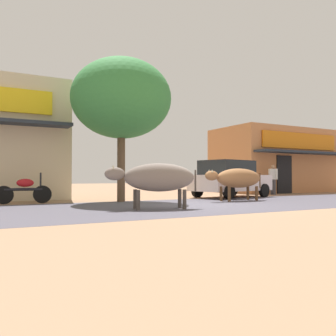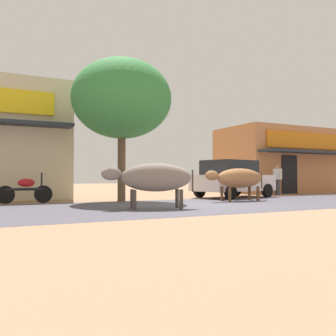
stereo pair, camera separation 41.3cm
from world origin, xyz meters
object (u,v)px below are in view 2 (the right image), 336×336
at_px(cow_near_brown, 154,178).
at_px(pedestrian_by_shop, 277,177).
at_px(parked_motorcycle, 26,190).
at_px(cow_far_dark, 239,178).
at_px(roadside_tree, 122,99).
at_px(parked_hatchback_car, 232,178).

relative_size(cow_near_brown, pedestrian_by_shop, 1.68).
bearing_deg(pedestrian_by_shop, cow_near_brown, -152.48).
relative_size(parked_motorcycle, cow_far_dark, 0.70).
bearing_deg(cow_far_dark, cow_near_brown, -157.87).
xyz_separation_m(cow_far_dark, pedestrian_by_shop, (4.74, 2.96, 0.05)).
bearing_deg(roadside_tree, cow_near_brown, -93.31).
bearing_deg(roadside_tree, cow_far_dark, -21.95).
bearing_deg(pedestrian_by_shop, parked_hatchback_car, -165.33).
distance_m(parked_hatchback_car, pedestrian_by_shop, 3.64).
xyz_separation_m(roadside_tree, cow_near_brown, (-0.20, -3.39, -2.91)).
height_order(roadside_tree, cow_far_dark, roadside_tree).
distance_m(cow_far_dark, pedestrian_by_shop, 5.59).
distance_m(roadside_tree, cow_far_dark, 5.30).
distance_m(roadside_tree, parked_hatchback_car, 6.09).
height_order(cow_near_brown, cow_far_dark, cow_near_brown).
bearing_deg(cow_far_dark, pedestrian_by_shop, 31.98).
relative_size(parked_hatchback_car, cow_near_brown, 1.58).
distance_m(parked_motorcycle, pedestrian_by_shop, 12.12).
height_order(roadside_tree, parked_hatchback_car, roadside_tree).
bearing_deg(cow_near_brown, parked_hatchback_car, 34.49).
bearing_deg(parked_motorcycle, pedestrian_by_shop, 3.42).
relative_size(roadside_tree, parked_hatchback_car, 1.29).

